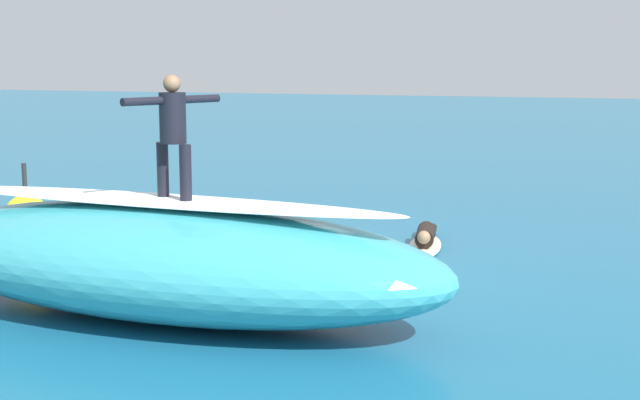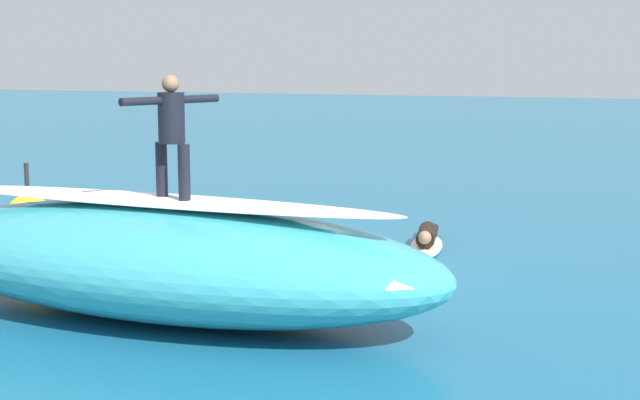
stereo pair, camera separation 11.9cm
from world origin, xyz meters
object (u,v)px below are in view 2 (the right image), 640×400
object	(u,v)px
surfboard_riding	(173,202)
surfboard_paddling	(426,246)
buoy_marker	(29,216)
surfer_paddling	(427,234)
surfer_riding	(172,127)

from	to	relation	value
surfboard_riding	surfboard_paddling	distance (m)	5.62
surfboard_riding	buoy_marker	bearing A→B (deg)	-11.02
surfboard_riding	surfer_paddling	size ratio (longest dim) A/B	0.99
surfer_paddling	buoy_marker	xyz separation A→B (m)	(6.78, 1.71, 0.20)
surfer_riding	surfboard_riding	bearing A→B (deg)	107.87
surfer_riding	surfer_paddling	world-z (taller)	surfer_riding
surfer_riding	buoy_marker	size ratio (longest dim) A/B	1.11
surfboard_paddling	surfer_paddling	bearing A→B (deg)	180.00
surfboard_riding	surfboard_paddling	bearing A→B (deg)	-87.09
surfer_riding	buoy_marker	xyz separation A→B (m)	(4.76, -3.46, -1.95)
surfboard_paddling	buoy_marker	bearing A→B (deg)	-86.68
surfboard_riding	surfer_paddling	world-z (taller)	surfboard_riding
surfer_riding	surfboard_paddling	world-z (taller)	surfer_riding
buoy_marker	surfboard_riding	bearing A→B (deg)	143.98
surfboard_riding	buoy_marker	size ratio (longest dim) A/B	1.33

